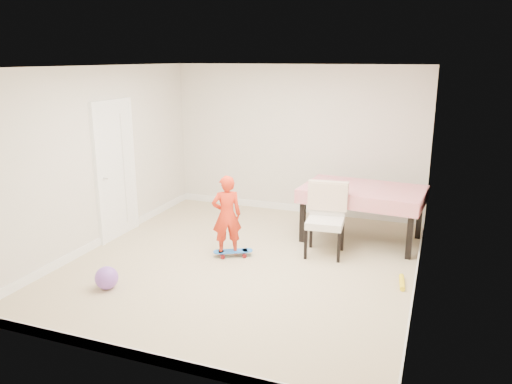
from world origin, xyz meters
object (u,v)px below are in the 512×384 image
at_px(dining_table, 362,214).
at_px(dining_chair, 325,220).
at_px(child, 227,218).
at_px(skateboard, 233,253).
at_px(balloon, 107,278).

bearing_deg(dining_table, dining_chair, -111.66).
bearing_deg(child, dining_chair, 170.33).
bearing_deg(skateboard, balloon, -152.64).
height_order(dining_chair, skateboard, dining_chair).
bearing_deg(dining_table, child, -136.78).
xyz_separation_m(dining_chair, balloon, (-2.22, -1.98, -0.37)).
distance_m(skateboard, child, 0.53).
bearing_deg(balloon, dining_table, 46.62).
xyz_separation_m(dining_chair, skateboard, (-1.19, -0.51, -0.47)).
relative_size(dining_table, dining_chair, 1.73).
height_order(dining_table, skateboard, dining_table).
relative_size(dining_table, child, 1.56).
bearing_deg(dining_table, balloon, -128.32).
xyz_separation_m(skateboard, child, (-0.08, -0.01, 0.52)).
bearing_deg(skateboard, dining_chair, -4.28).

